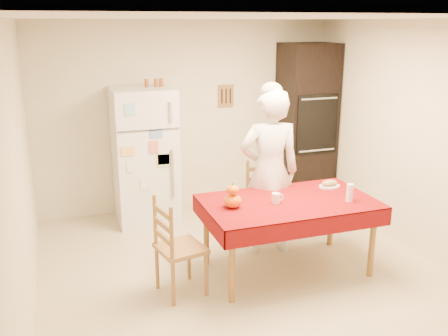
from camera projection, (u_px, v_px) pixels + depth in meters
name	position (u px, v px, depth m)	size (l,w,h in m)	color
floor	(247.00, 278.00, 4.99)	(4.50, 4.50, 0.00)	#C8B590
room_shell	(250.00, 118.00, 4.54)	(4.02, 4.52, 2.51)	beige
refrigerator	(145.00, 156.00, 6.25)	(0.75, 0.74, 1.70)	white
oven_cabinet	(306.00, 124.00, 6.94)	(0.70, 0.62, 2.20)	black
dining_table	(288.00, 207.00, 4.96)	(1.70, 1.00, 0.76)	brown
chair_far	(265.00, 199.00, 5.74)	(0.47, 0.45, 0.95)	brown
chair_left	(174.00, 244.00, 4.57)	(0.48, 0.49, 0.95)	brown
seated_woman	(269.00, 173.00, 5.36)	(0.66, 0.44, 1.82)	silver
coffee_mug	(276.00, 198.00, 4.87)	(0.08, 0.08, 0.10)	white
pumpkin_lower	(233.00, 201.00, 4.75)	(0.17, 0.17, 0.13)	#ED4405
pumpkin_upper	(233.00, 190.00, 4.71)	(0.12, 0.12, 0.09)	orange
wine_glass	(350.00, 193.00, 4.91)	(0.07, 0.07, 0.18)	white
bread_plate	(329.00, 186.00, 5.34)	(0.24, 0.24, 0.02)	silver
bread_loaf	(330.00, 183.00, 5.33)	(0.18, 0.10, 0.06)	#A57A51
spice_jar_left	(147.00, 83.00, 6.07)	(0.05, 0.05, 0.10)	brown
spice_jar_mid	(156.00, 83.00, 6.11)	(0.05, 0.05, 0.10)	#934B1A
spice_jar_right	(161.00, 83.00, 6.13)	(0.05, 0.05, 0.10)	brown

